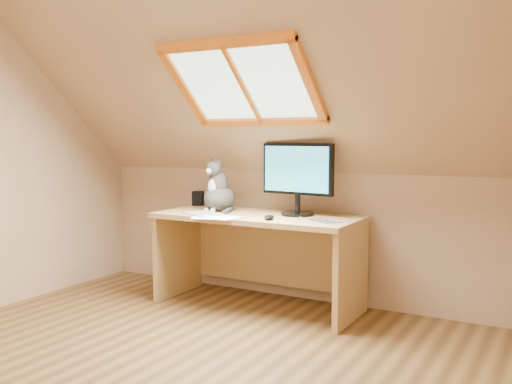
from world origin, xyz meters
The scene contains 10 objects.
ground centered at (0.00, 0.00, 0.00)m, with size 3.50×3.50×0.00m, color brown.
room_shell centered at (0.00, -0.09, 1.43)m, with size 3.52×3.52×2.41m.
desk centered at (-0.08, 1.45, 0.48)m, with size 1.53×0.67×0.70m.
monitor centered at (0.20, 1.47, 1.00)m, with size 0.57×0.24×0.53m.
cat centered at (-0.44, 1.41, 0.85)m, with size 0.28×0.31×0.42m.
desk_speaker centered at (-0.79, 1.63, 0.76)m, with size 0.08×0.08×0.12m, color black.
graphics_tablet centered at (-0.42, 1.17, 0.70)m, with size 0.28×0.20×0.01m, color #B2B2B7.
mouse centered at (0.13, 1.16, 0.71)m, with size 0.06×0.11×0.04m, color black.
papers centered at (-0.19, 1.12, 0.70)m, with size 0.33×0.27×0.00m.
cables centered at (0.40, 1.26, 0.70)m, with size 0.51×0.26×0.01m.
Camera 1 is at (1.96, -2.27, 1.26)m, focal length 40.00 mm.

